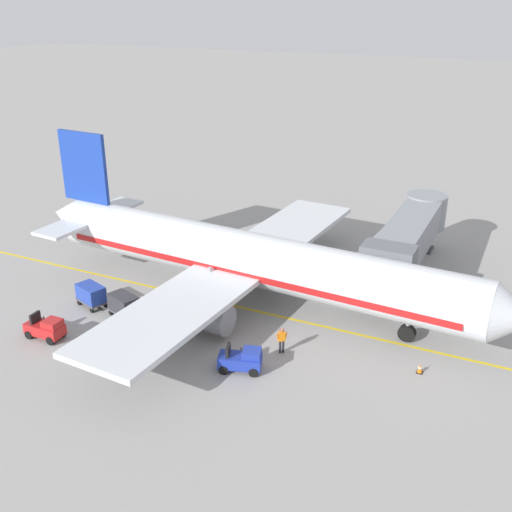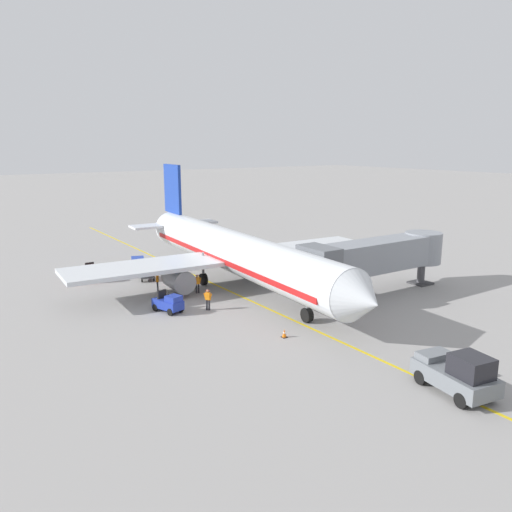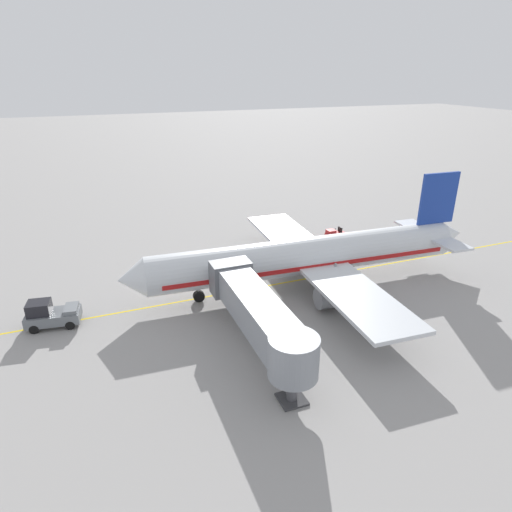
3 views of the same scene
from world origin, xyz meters
name	(u,v)px [view 3 (image 3 of 3)]	position (x,y,z in m)	size (l,w,h in m)	color
ground_plane	(316,277)	(0.00, 0.00, 0.00)	(400.00, 400.00, 0.00)	gray
gate_lead_in_line	(316,277)	(0.00, 0.00, 0.00)	(0.24, 80.00, 0.01)	gold
parked_airliner	(310,256)	(-1.25, 1.59, 3.19)	(30.25, 37.33, 10.63)	silver
jet_bridge	(258,313)	(-10.19, 10.77, 3.46)	(15.35, 3.50, 4.98)	gray
pushback_tractor	(51,314)	(-0.14, 25.98, 1.10)	(2.83, 4.68, 2.40)	slate
baggage_tug_lead	(248,255)	(6.91, 5.16, 0.71)	(1.92, 2.75, 1.62)	#1E339E
baggage_tug_trailing	(335,234)	(9.05, -7.68, 0.71)	(1.32, 2.52, 1.62)	#B21E1E
baggage_cart_front	(335,248)	(4.58, -4.98, 0.95)	(1.93, 2.97, 1.58)	#4C4C51
baggage_cart_second_in_train	(357,245)	(4.35, -7.95, 0.95)	(1.93, 2.97, 1.58)	#4C4C51
ground_crew_wing_walker	(290,262)	(2.66, 1.85, 0.95)	(0.72, 0.34, 1.69)	#232328
ground_crew_loader	(302,250)	(5.25, -0.90, 0.95)	(0.37, 0.70, 1.69)	#232328
ground_crew_marshaller	(246,263)	(4.14, 6.49, 0.95)	(0.53, 0.62, 1.69)	#232328
safety_cone_nose_left	(176,287)	(2.65, 14.56, 0.29)	(0.36, 0.36, 0.59)	black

